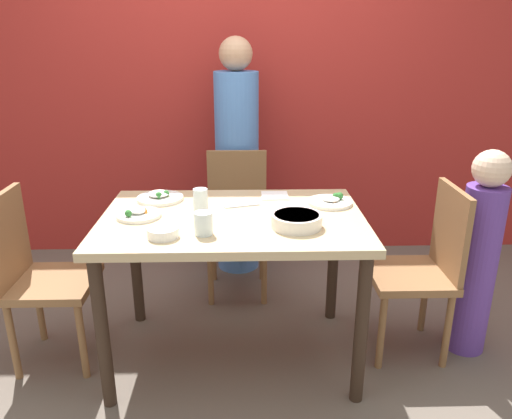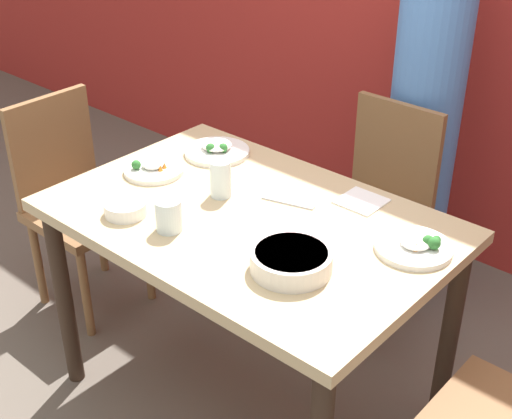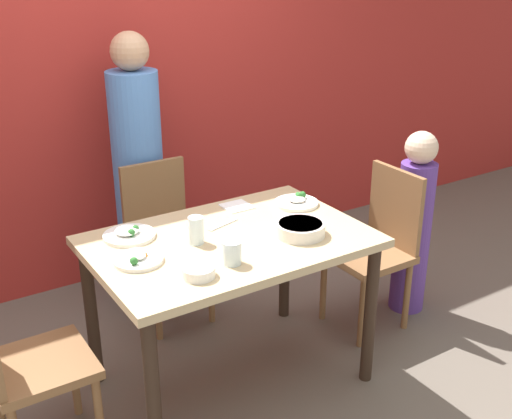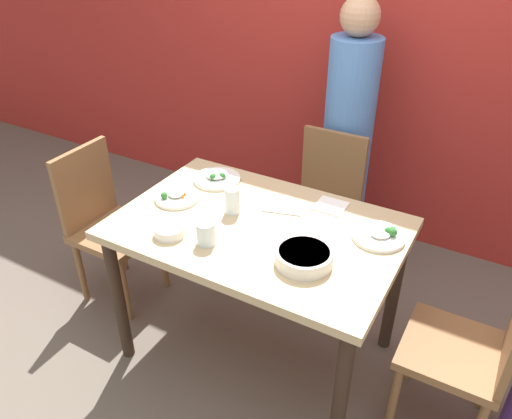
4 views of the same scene
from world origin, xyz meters
name	(u,v)px [view 4 (image 4 of 4)]	position (x,y,z in m)	size (l,w,h in m)	color
ground_plane	(258,348)	(0.00, 0.00, 0.00)	(10.00, 10.00, 0.00)	#60564C
wall_back	(376,29)	(0.00, 1.42, 1.35)	(10.00, 0.06, 2.70)	#A82823
dining_table	(258,243)	(0.00, 0.00, 0.68)	(1.25, 0.83, 0.78)	tan
chair_adult_spot	(323,204)	(0.01, 0.76, 0.49)	(0.40, 0.40, 0.90)	brown
chair_child_spot	(474,348)	(0.97, 0.04, 0.49)	(0.40, 0.40, 0.90)	brown
chair_empty_left	(106,221)	(-0.97, 0.00, 0.49)	(0.40, 0.40, 0.90)	brown
person_adult	(347,143)	(0.01, 1.07, 0.75)	(0.29, 0.29, 1.59)	#5184D1
bowl_curry	(304,257)	(0.29, -0.15, 0.81)	(0.23, 0.23, 0.06)	silver
plate_rice_adult	(177,197)	(-0.45, 0.00, 0.79)	(0.21, 0.21, 0.05)	white
plate_rice_child	(380,236)	(0.50, 0.17, 0.79)	(0.23, 0.23, 0.06)	white
plate_noodles	(217,178)	(-0.38, 0.25, 0.80)	(0.24, 0.24, 0.05)	white
bowl_rice_small	(169,230)	(-0.29, -0.25, 0.80)	(0.13, 0.13, 0.04)	white
glass_water_tall	(206,233)	(-0.12, -0.23, 0.83)	(0.08, 0.08, 0.10)	silver
glass_water_short	(232,201)	(-0.15, 0.03, 0.84)	(0.07, 0.07, 0.13)	silver
napkin_folded	(331,206)	(0.22, 0.30, 0.78)	(0.14, 0.14, 0.01)	white
fork_steel	(281,212)	(0.05, 0.14, 0.78)	(0.18, 0.07, 0.01)	silver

